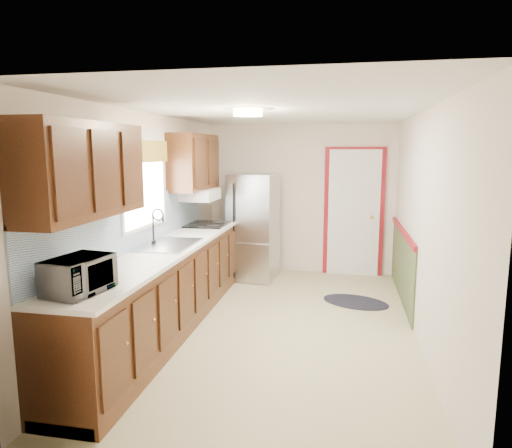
% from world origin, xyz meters
% --- Properties ---
extents(room_shell, '(3.20, 5.20, 2.52)m').
position_xyz_m(room_shell, '(0.00, 0.00, 1.20)').
color(room_shell, tan).
rests_on(room_shell, ground).
extents(kitchen_run, '(0.63, 4.00, 2.20)m').
position_xyz_m(kitchen_run, '(-1.24, -0.29, 0.81)').
color(kitchen_run, '#391C0C').
rests_on(kitchen_run, ground).
extents(back_wall_trim, '(1.12, 2.30, 2.08)m').
position_xyz_m(back_wall_trim, '(0.99, 2.21, 0.89)').
color(back_wall_trim, maroon).
rests_on(back_wall_trim, ground).
extents(ceiling_fixture, '(0.30, 0.30, 0.06)m').
position_xyz_m(ceiling_fixture, '(-0.30, -0.20, 2.36)').
color(ceiling_fixture, '#FFD88C').
rests_on(ceiling_fixture, room_shell).
extents(microwave, '(0.34, 0.52, 0.33)m').
position_xyz_m(microwave, '(-1.20, -1.95, 1.10)').
color(microwave, white).
rests_on(microwave, kitchen_run).
extents(refrigerator, '(0.74, 0.72, 1.63)m').
position_xyz_m(refrigerator, '(-0.67, 1.92, 0.82)').
color(refrigerator, '#B7B7BC').
rests_on(refrigerator, ground).
extents(rug, '(1.02, 0.83, 0.01)m').
position_xyz_m(rug, '(0.88, 1.04, 0.01)').
color(rug, black).
rests_on(rug, ground).
extents(cooktop, '(0.54, 0.64, 0.02)m').
position_xyz_m(cooktop, '(-1.19, 1.22, 0.95)').
color(cooktop, black).
rests_on(cooktop, kitchen_run).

